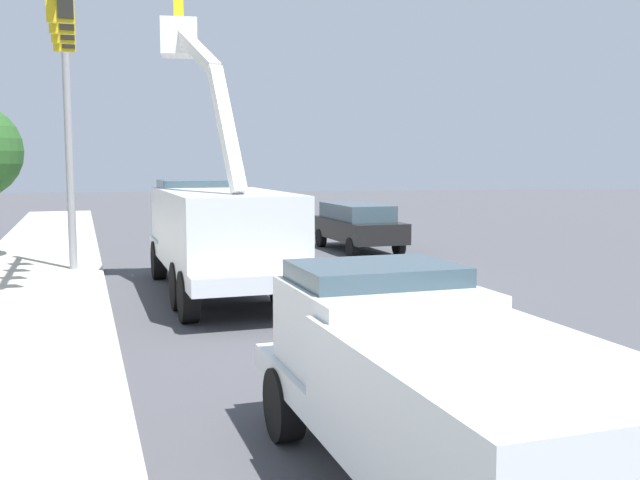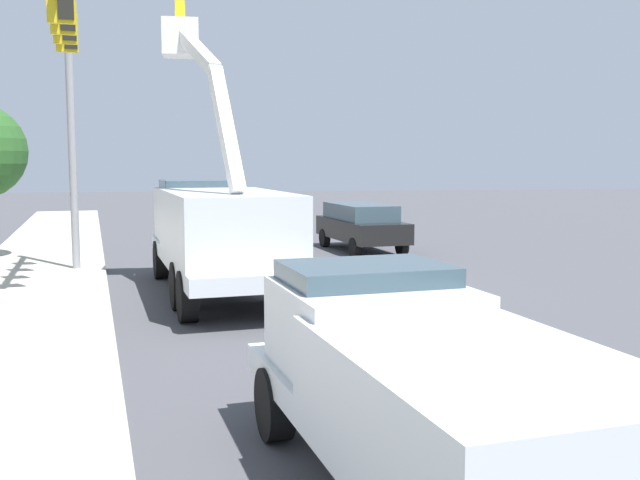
{
  "view_description": "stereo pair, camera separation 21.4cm",
  "coord_description": "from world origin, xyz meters",
  "px_view_note": "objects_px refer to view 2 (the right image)",
  "views": [
    {
      "loc": [
        -18.26,
        3.54,
        3.18
      ],
      "look_at": [
        -2.2,
        0.75,
        1.4
      ],
      "focal_mm": 40.08,
      "sensor_mm": 36.0,
      "label": 1
    },
    {
      "loc": [
        -18.29,
        3.33,
        3.18
      ],
      "look_at": [
        -2.2,
        0.75,
        1.4
      ],
      "focal_mm": 40.08,
      "sensor_mm": 36.0,
      "label": 2
    }
  ],
  "objects_px": {
    "utility_bucket_truck": "(217,227)",
    "traffic_cone_mid_rear": "(250,254)",
    "passing_minivan": "(361,224)",
    "service_pickup_truck": "(422,385)",
    "traffic_signal_mast": "(68,64)",
    "traffic_cone_mid_front": "(369,320)"
  },
  "relations": [
    {
      "from": "utility_bucket_truck",
      "to": "traffic_signal_mast",
      "type": "height_order",
      "value": "traffic_signal_mast"
    },
    {
      "from": "utility_bucket_truck",
      "to": "service_pickup_truck",
      "type": "relative_size",
      "value": 1.45
    },
    {
      "from": "passing_minivan",
      "to": "traffic_cone_mid_front",
      "type": "distance_m",
      "value": 13.03
    },
    {
      "from": "utility_bucket_truck",
      "to": "passing_minivan",
      "type": "height_order",
      "value": "utility_bucket_truck"
    },
    {
      "from": "service_pickup_truck",
      "to": "traffic_cone_mid_front",
      "type": "height_order",
      "value": "service_pickup_truck"
    },
    {
      "from": "traffic_signal_mast",
      "to": "utility_bucket_truck",
      "type": "bearing_deg",
      "value": -117.77
    },
    {
      "from": "traffic_cone_mid_rear",
      "to": "traffic_signal_mast",
      "type": "relative_size",
      "value": 0.09
    },
    {
      "from": "passing_minivan",
      "to": "traffic_cone_mid_front",
      "type": "bearing_deg",
      "value": 168.32
    },
    {
      "from": "passing_minivan",
      "to": "traffic_cone_mid_rear",
      "type": "distance_m",
      "value": 5.16
    },
    {
      "from": "utility_bucket_truck",
      "to": "passing_minivan",
      "type": "distance_m",
      "value": 9.24
    },
    {
      "from": "traffic_cone_mid_rear",
      "to": "traffic_cone_mid_front",
      "type": "bearing_deg",
      "value": -171.06
    },
    {
      "from": "utility_bucket_truck",
      "to": "traffic_cone_mid_rear",
      "type": "xyz_separation_m",
      "value": [
        4.6,
        -1.06,
        -1.26
      ]
    },
    {
      "from": "utility_bucket_truck",
      "to": "service_pickup_truck",
      "type": "xyz_separation_m",
      "value": [
        -11.15,
        -1.72,
        -0.5
      ]
    },
    {
      "from": "service_pickup_truck",
      "to": "traffic_cone_mid_front",
      "type": "distance_m",
      "value": 6.1
    },
    {
      "from": "traffic_cone_mid_rear",
      "to": "traffic_signal_mast",
      "type": "xyz_separation_m",
      "value": [
        -2.68,
        4.71,
        5.31
      ]
    },
    {
      "from": "service_pickup_truck",
      "to": "traffic_cone_mid_rear",
      "type": "relative_size",
      "value": 8.09
    },
    {
      "from": "traffic_signal_mast",
      "to": "service_pickup_truck",
      "type": "bearing_deg",
      "value": -157.68
    },
    {
      "from": "service_pickup_truck",
      "to": "traffic_cone_mid_rear",
      "type": "distance_m",
      "value": 15.78
    },
    {
      "from": "service_pickup_truck",
      "to": "traffic_cone_mid_front",
      "type": "relative_size",
      "value": 7.48
    },
    {
      "from": "passing_minivan",
      "to": "traffic_cone_mid_rear",
      "type": "xyz_separation_m",
      "value": [
        -2.98,
        4.17,
        -0.62
      ]
    },
    {
      "from": "traffic_cone_mid_rear",
      "to": "passing_minivan",
      "type": "bearing_deg",
      "value": -54.42
    },
    {
      "from": "traffic_cone_mid_front",
      "to": "traffic_signal_mast",
      "type": "distance_m",
      "value": 10.82
    }
  ]
}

